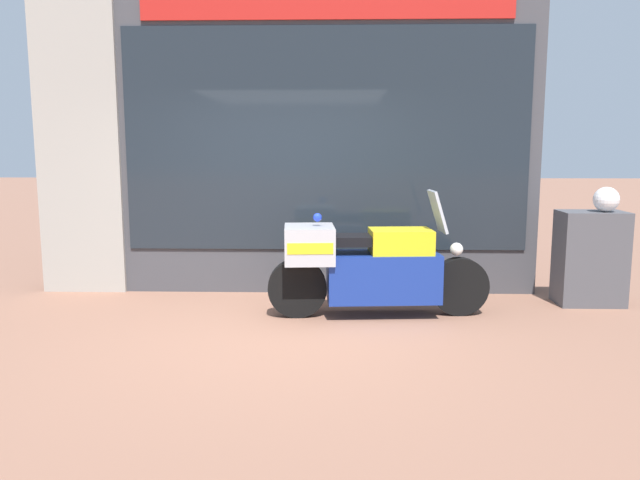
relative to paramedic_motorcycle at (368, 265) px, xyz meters
name	(u,v)px	position (x,y,z in m)	size (l,w,h in m)	color
ground_plane	(272,336)	(-0.94, -0.75, -0.55)	(60.00, 60.00, 0.00)	#8E604C
shop_building	(251,144)	(-1.39, 1.24, 1.27)	(6.08, 0.55, 3.64)	#424247
window_display	(323,252)	(-0.51, 1.28, -0.08)	(4.61, 0.30, 1.97)	slate
paramedic_motorcycle	(368,265)	(0.00, 0.00, 0.00)	(2.36, 0.69, 1.34)	black
utility_cabinet	(590,258)	(2.56, 0.59, -0.02)	(0.72, 0.47, 1.07)	#4C4C51
white_helmet	(606,199)	(2.67, 0.53, 0.66)	(0.28, 0.28, 0.28)	white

